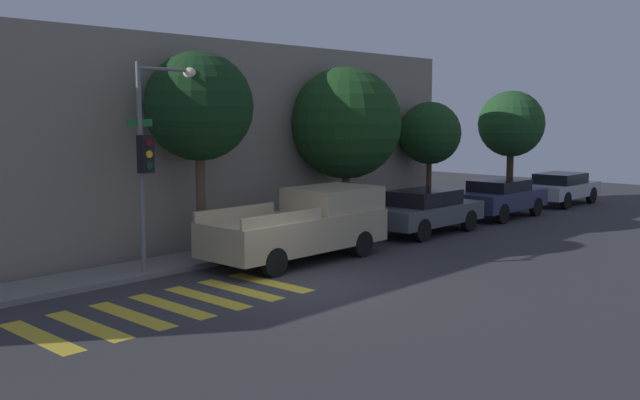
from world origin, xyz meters
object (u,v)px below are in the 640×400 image
pickup_truck (304,224)px  sedan_far_end (561,187)px  traffic_light_pole (155,138)px  tree_behind_truck (511,124)px  tree_near_corner (199,107)px  tree_far_end (430,133)px  sedan_near_corner (425,210)px  sedan_middle (500,197)px  tree_midblock (346,123)px

pickup_truck → sedan_far_end: size_ratio=1.26×
traffic_light_pole → tree_behind_truck: 19.45m
traffic_light_pole → tree_near_corner: (2.00, 0.84, 0.76)m
tree_near_corner → tree_far_end: tree_near_corner is taller
pickup_truck → tree_far_end: (9.10, 2.11, 2.27)m
pickup_truck → tree_far_end: size_ratio=1.23×
sedan_near_corner → sedan_far_end: size_ratio=1.03×
pickup_truck → tree_near_corner: 4.28m
sedan_middle → pickup_truck: bearing=180.0°
tree_midblock → tree_behind_truck: (11.36, 0.00, -0.16)m
sedan_near_corner → tree_midblock: size_ratio=0.81×
sedan_near_corner → sedan_middle: 5.03m
traffic_light_pole → sedan_middle: bearing=-4.9°
sedan_middle → tree_near_corner: (-12.76, 2.11, 3.38)m
tree_near_corner → traffic_light_pole: bearing=-157.3°
tree_near_corner → tree_far_end: size_ratio=1.27×
sedan_near_corner → tree_behind_truck: bearing=12.2°
sedan_far_end → tree_far_end: tree_far_end is taller
tree_near_corner → tree_midblock: size_ratio=1.02×
tree_far_end → sedan_middle: bearing=-50.1°
sedan_near_corner → tree_near_corner: size_ratio=0.79×
sedan_near_corner → traffic_light_pole: bearing=172.6°
sedan_middle → tree_far_end: bearing=129.9°
tree_midblock → traffic_light_pole: bearing=-174.1°
tree_near_corner → tree_behind_truck: size_ratio=1.13×
tree_near_corner → tree_behind_truck: tree_near_corner is taller
pickup_truck → tree_far_end: 9.61m
traffic_light_pole → tree_midblock: tree_midblock is taller
tree_near_corner → sedan_near_corner: bearing=-15.2°
traffic_light_pole → tree_midblock: 8.12m
traffic_light_pole → tree_far_end: traffic_light_pole is taller
sedan_far_end → tree_near_corner: 18.61m
tree_behind_truck → tree_near_corner: bearing=180.0°
pickup_truck → sedan_far_end: 16.28m
tree_behind_truck → pickup_truck: bearing=-172.3°
traffic_light_pole → sedan_middle: (14.76, -1.27, -2.62)m
traffic_light_pole → tree_far_end: 13.02m
sedan_middle → tree_far_end: 3.68m
traffic_light_pole → sedan_near_corner: bearing=-7.4°
sedan_middle → tree_near_corner: tree_near_corner is taller
sedan_far_end → tree_behind_truck: tree_behind_truck is taller
sedan_middle → traffic_light_pole: bearing=175.1°
sedan_near_corner → tree_midblock: 3.94m
traffic_light_pole → tree_near_corner: 2.29m
sedan_near_corner → tree_behind_truck: 10.30m
tree_far_end → sedan_near_corner: bearing=-147.2°
sedan_near_corner → sedan_far_end: (10.44, 0.00, -0.03)m
traffic_light_pole → sedan_far_end: (20.17, -1.27, -2.66)m
traffic_light_pole → tree_behind_truck: size_ratio=1.04×
sedan_far_end → sedan_near_corner: bearing=180.0°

